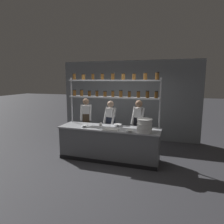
% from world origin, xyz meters
% --- Properties ---
extents(ground_plane, '(40.00, 40.00, 0.00)m').
position_xyz_m(ground_plane, '(0.00, 0.00, 0.00)').
color(ground_plane, '#3D3D42').
extents(back_wall, '(5.20, 0.12, 2.90)m').
position_xyz_m(back_wall, '(0.00, 2.25, 1.45)').
color(back_wall, gray).
rests_on(back_wall, ground_plane).
extents(prep_counter, '(2.80, 0.76, 0.92)m').
position_xyz_m(prep_counter, '(0.00, -0.00, 0.46)').
color(prep_counter, slate).
rests_on(prep_counter, ground_plane).
extents(spice_shelf_unit, '(2.69, 0.28, 2.42)m').
position_xyz_m(spice_shelf_unit, '(0.01, 0.33, 1.91)').
color(spice_shelf_unit, '#B7BABF').
rests_on(spice_shelf_unit, ground_plane).
extents(chef_left, '(0.41, 0.34, 1.62)m').
position_xyz_m(chef_left, '(-1.06, 0.78, 0.93)').
color(chef_left, black).
rests_on(chef_left, ground_plane).
extents(chef_center, '(0.41, 0.33, 1.59)m').
position_xyz_m(chef_center, '(-0.16, 0.61, 0.90)').
color(chef_center, black).
rests_on(chef_center, ground_plane).
extents(chef_right, '(0.41, 0.34, 1.63)m').
position_xyz_m(chef_right, '(0.70, 0.63, 0.94)').
color(chef_right, black).
rests_on(chef_right, ground_plane).
extents(container_stack, '(0.39, 0.39, 0.35)m').
position_xyz_m(container_stack, '(1.00, -0.21, 1.09)').
color(container_stack, white).
rests_on(container_stack, prep_counter).
extents(cutting_board, '(0.40, 0.26, 0.02)m').
position_xyz_m(cutting_board, '(0.13, -0.22, 0.93)').
color(cutting_board, silver).
rests_on(cutting_board, prep_counter).
extents(prep_bowl_near_left, '(0.23, 0.23, 0.06)m').
position_xyz_m(prep_bowl_near_left, '(0.19, 0.19, 0.95)').
color(prep_bowl_near_left, white).
rests_on(prep_bowl_near_left, prep_counter).
extents(prep_bowl_center_front, '(0.20, 0.20, 0.06)m').
position_xyz_m(prep_bowl_center_front, '(0.66, -0.31, 0.95)').
color(prep_bowl_center_front, silver).
rests_on(prep_bowl_center_front, prep_counter).
extents(prep_bowl_center_back, '(0.20, 0.20, 0.05)m').
position_xyz_m(prep_bowl_center_back, '(-0.67, -0.17, 0.95)').
color(prep_bowl_center_back, silver).
rests_on(prep_bowl_center_back, prep_counter).
extents(serving_cup_front, '(0.08, 0.08, 0.11)m').
position_xyz_m(serving_cup_front, '(0.99, 0.16, 0.97)').
color(serving_cup_front, '#334C70').
rests_on(serving_cup_front, prep_counter).
extents(serving_cup_by_board, '(0.08, 0.08, 0.08)m').
position_xyz_m(serving_cup_by_board, '(-0.29, 0.10, 0.96)').
color(serving_cup_by_board, silver).
rests_on(serving_cup_by_board, prep_counter).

